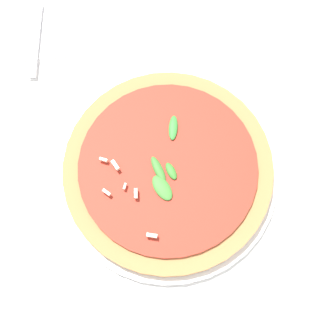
% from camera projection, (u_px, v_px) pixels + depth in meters
% --- Properties ---
extents(ground_plane, '(6.00, 6.00, 0.00)m').
position_uv_depth(ground_plane, '(179.00, 202.00, 0.65)').
color(ground_plane, white).
extents(pizza_arugula_main, '(0.31, 0.31, 0.05)m').
position_uv_depth(pizza_arugula_main, '(168.00, 171.00, 0.64)').
color(pizza_arugula_main, white).
rests_on(pizza_arugula_main, ground_plane).
extents(napkin, '(0.13, 0.10, 0.01)m').
position_uv_depth(napkin, '(38.00, 24.00, 0.72)').
color(napkin, white).
rests_on(napkin, ground_plane).
extents(fork, '(0.20, 0.02, 0.00)m').
position_uv_depth(fork, '(37.00, 18.00, 0.72)').
color(fork, silver).
rests_on(fork, ground_plane).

